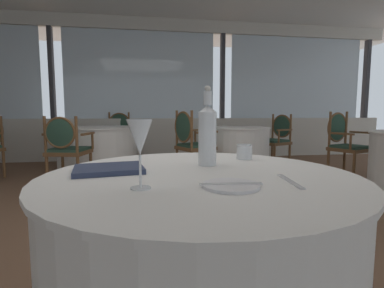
% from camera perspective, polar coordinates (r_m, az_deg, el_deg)
% --- Properties ---
extents(ground_plane, '(14.19, 14.19, 0.00)m').
position_cam_1_polar(ground_plane, '(2.48, -10.44, -17.04)').
color(ground_plane, brown).
extents(window_wall_far, '(10.91, 0.14, 2.87)m').
position_cam_1_polar(window_wall_far, '(6.18, -9.84, 7.66)').
color(window_wall_far, beige).
rests_on(window_wall_far, ground_plane).
extents(foreground_table, '(1.21, 1.21, 0.74)m').
position_cam_1_polar(foreground_table, '(1.26, 1.49, -22.35)').
color(foreground_table, white).
rests_on(foreground_table, ground_plane).
extents(side_plate, '(0.18, 0.18, 0.01)m').
position_cam_1_polar(side_plate, '(0.94, 7.60, -8.04)').
color(side_plate, white).
rests_on(side_plate, foreground_table).
extents(butter_knife, '(0.20, 0.04, 0.00)m').
position_cam_1_polar(butter_knife, '(0.94, 7.60, -7.73)').
color(butter_knife, silver).
rests_on(butter_knife, foreground_table).
extents(dinner_fork, '(0.04, 0.21, 0.00)m').
position_cam_1_polar(dinner_fork, '(1.06, 18.58, -6.90)').
color(dinner_fork, silver).
rests_on(dinner_fork, foreground_table).
extents(water_bottle, '(0.08, 0.08, 0.35)m').
position_cam_1_polar(water_bottle, '(1.30, 3.02, 2.08)').
color(water_bottle, white).
rests_on(water_bottle, foreground_table).
extents(wine_glass, '(0.08, 0.08, 0.22)m').
position_cam_1_polar(wine_glass, '(0.91, -10.16, 1.04)').
color(wine_glass, white).
rests_on(wine_glass, foreground_table).
extents(water_tumbler, '(0.08, 0.08, 0.07)m').
position_cam_1_polar(water_tumbler, '(1.51, 10.17, -1.53)').
color(water_tumbler, white).
rests_on(water_tumbler, foreground_table).
extents(menu_book, '(0.30, 0.25, 0.02)m').
position_cam_1_polar(menu_book, '(1.22, -15.92, -4.70)').
color(menu_book, '#2D3856').
rests_on(menu_book, foreground_table).
extents(background_table_0, '(1.29, 1.29, 0.74)m').
position_cam_1_polar(background_table_0, '(5.07, -17.88, -0.97)').
color(background_table_0, white).
rests_on(background_table_0, ground_plane).
extents(dining_chair_0_0, '(0.60, 0.55, 0.93)m').
position_cam_1_polar(dining_chair_0_0, '(4.08, -23.37, -0.23)').
color(dining_chair_0_0, brown).
rests_on(dining_chair_0_0, ground_plane).
extents(dining_chair_0_1, '(0.60, 0.55, 0.98)m').
position_cam_1_polar(dining_chair_0_1, '(6.06, -14.28, 2.17)').
color(dining_chair_0_1, brown).
rests_on(dining_chair_0_1, ground_plane).
extents(dining_chair_2_0, '(0.63, 0.59, 0.99)m').
position_cam_1_polar(dining_chair_2_0, '(4.95, 27.55, 0.78)').
color(dining_chair_2_0, brown).
rests_on(dining_chair_2_0, ground_plane).
extents(background_table_3, '(1.01, 1.01, 0.74)m').
position_cam_1_polar(background_table_3, '(4.83, 9.01, -1.09)').
color(background_table_3, white).
rests_on(background_table_3, ground_plane).
extents(dining_chair_3_0, '(0.61, 0.64, 0.94)m').
position_cam_1_polar(dining_chair_3_0, '(5.48, 16.24, 1.52)').
color(dining_chair_3_0, brown).
rests_on(dining_chair_3_0, ground_plane).
extents(dining_chair_3_1, '(0.61, 0.64, 1.00)m').
position_cam_1_polar(dining_chair_3_1, '(4.23, -0.32, 0.94)').
color(dining_chair_3_1, brown).
rests_on(dining_chair_3_1, ground_plane).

